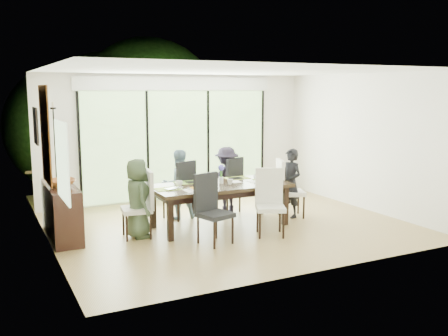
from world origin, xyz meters
name	(u,v)px	position (x,y,z in m)	size (l,w,h in m)	color
floor	(230,226)	(0.00, 0.00, -0.01)	(6.00, 5.00, 0.01)	olive
ceiling	(231,70)	(0.00, 0.00, 2.71)	(6.00, 5.00, 0.01)	white
wall_back	(178,137)	(0.00, 2.51, 1.35)	(6.00, 0.02, 2.70)	silver
wall_front	(320,171)	(0.00, -2.51, 1.35)	(6.00, 0.02, 2.70)	beige
wall_left	(47,161)	(-3.01, 0.00, 1.35)	(0.02, 5.00, 2.70)	silver
wall_right	(365,142)	(3.01, 0.00, 1.35)	(0.02, 5.00, 2.70)	silver
glass_doors	(179,145)	(0.00, 2.47, 1.20)	(4.20, 0.02, 2.30)	#598C3F
blinds_header	(178,84)	(0.00, 2.46, 2.50)	(4.40, 0.06, 0.28)	white
mullion_a	(80,150)	(-2.10, 2.46, 1.20)	(0.05, 0.04, 2.30)	black
mullion_b	(148,146)	(-0.70, 2.46, 1.20)	(0.05, 0.04, 2.30)	black
mullion_c	(208,143)	(0.70, 2.46, 1.20)	(0.05, 0.04, 2.30)	black
mullion_d	(262,140)	(2.10, 2.46, 1.20)	(0.05, 0.04, 2.30)	black
side_window	(62,161)	(-2.97, -1.20, 1.50)	(0.02, 0.90, 1.00)	#8CAD7F
deck	(165,193)	(0.00, 3.40, -0.05)	(6.00, 1.80, 0.10)	#4F3722
rail_top	(154,164)	(0.00, 4.20, 0.55)	(6.00, 0.08, 0.06)	brown
foliage_left	(71,128)	(-1.80, 5.20, 1.44)	(3.20, 3.20, 3.20)	#14380F
foliage_mid	(148,111)	(0.40, 5.80, 1.80)	(4.00, 4.00, 4.00)	#14380F
foliage_right	(219,130)	(2.20, 5.00, 1.26)	(2.80, 2.80, 2.80)	#14380F
foliage_far	(106,117)	(-0.60, 6.50, 1.62)	(3.60, 3.60, 3.60)	#14380F
table_top	(220,186)	(-0.17, 0.07, 0.72)	(2.40, 1.10, 0.06)	black
table_apron	(220,191)	(-0.17, 0.07, 0.63)	(2.20, 0.90, 0.10)	black
table_leg_fl	(170,220)	(-1.25, -0.36, 0.35)	(0.09, 0.09, 0.69)	black
table_leg_fr	(285,206)	(0.91, -0.36, 0.35)	(0.09, 0.09, 0.69)	black
table_leg_bl	(153,208)	(-1.25, 0.50, 0.35)	(0.09, 0.09, 0.69)	black
table_leg_br	(260,196)	(0.91, 0.50, 0.35)	(0.09, 0.09, 0.69)	black
chair_left_end	(136,204)	(-1.67, 0.07, 0.55)	(0.46, 0.46, 1.10)	beige
chair_right_end	(292,188)	(1.33, 0.07, 0.55)	(0.46, 0.46, 1.10)	white
chair_far_left	(178,189)	(-0.62, 0.92, 0.55)	(0.46, 0.46, 1.10)	black
chair_far_right	(226,185)	(0.38, 0.92, 0.55)	(0.46, 0.46, 1.10)	black
chair_near_left	(215,209)	(-0.67, -0.80, 0.55)	(0.46, 0.46, 1.10)	black
chair_near_right	(270,203)	(0.33, -0.80, 0.55)	(0.46, 0.46, 1.10)	silver
person_left_end	(137,198)	(-1.65, 0.07, 0.65)	(0.60, 0.38, 1.29)	#394830
person_right_end	(291,183)	(1.31, 0.07, 0.65)	(0.60, 0.38, 1.29)	black
person_far_left	(178,184)	(-0.62, 0.90, 0.65)	(0.60, 0.38, 1.29)	#7694AB
person_far_right	(227,180)	(0.38, 0.90, 0.65)	(0.60, 0.38, 1.29)	#231E2D
placemat_left	(168,189)	(-1.12, 0.07, 0.75)	(0.44, 0.32, 0.01)	#9EC044
placemat_right	(267,180)	(0.78, 0.07, 0.75)	(0.44, 0.32, 0.01)	#8ABC43
placemat_far_l	(187,182)	(-0.62, 0.47, 0.75)	(0.44, 0.32, 0.01)	#7BAE3E
placemat_far_r	(237,178)	(0.38, 0.47, 0.75)	(0.44, 0.32, 0.01)	#9EBB42
placemat_paper	(198,190)	(-0.72, -0.23, 0.75)	(0.44, 0.32, 0.01)	white
tablet_far_l	(193,182)	(-0.52, 0.42, 0.76)	(0.26, 0.18, 0.01)	black
tablet_far_r	(236,178)	(0.33, 0.42, 0.76)	(0.24, 0.17, 0.01)	black
papers	(256,181)	(0.53, 0.02, 0.75)	(0.30, 0.22, 0.00)	white
platter_base	(198,189)	(-0.72, -0.23, 0.77)	(0.26, 0.26, 0.02)	white
platter_snacks	(198,188)	(-0.72, -0.23, 0.79)	(0.20, 0.20, 0.01)	orange
vase	(221,180)	(-0.12, 0.12, 0.81)	(0.08, 0.08, 0.12)	silver
hyacinth_stems	(221,173)	(-0.12, 0.12, 0.93)	(0.04, 0.04, 0.16)	#337226
hyacinth_blooms	(221,168)	(-0.12, 0.12, 1.03)	(0.11, 0.11, 0.11)	#5A52CF
laptop	(176,189)	(-1.02, -0.03, 0.76)	(0.33, 0.21, 0.03)	silver
cup_a	(179,183)	(-0.87, 0.22, 0.80)	(0.12, 0.12, 0.10)	white
cup_b	(230,182)	(-0.02, -0.03, 0.80)	(0.10, 0.10, 0.09)	white
cup_c	(257,177)	(0.63, 0.17, 0.80)	(0.12, 0.12, 0.10)	white
book	(231,182)	(0.08, 0.12, 0.76)	(0.16, 0.22, 0.02)	white
sideboard	(62,211)	(-2.76, 0.61, 0.43)	(0.43, 1.53, 0.86)	black
bowl	(61,183)	(-2.76, 0.51, 0.92)	(0.46, 0.46, 0.11)	#985221
candlestick_base	(57,181)	(-2.76, 0.96, 0.88)	(0.10, 0.10, 0.04)	black
candlestick_shaft	(55,145)	(-2.76, 0.96, 1.49)	(0.02, 0.02, 1.20)	black
candlestick_pan	(53,108)	(-2.76, 0.96, 2.08)	(0.10, 0.10, 0.03)	black
candle	(53,105)	(-2.76, 0.96, 2.14)	(0.03, 0.03, 0.10)	silver
tapestry	(45,135)	(-2.97, 0.40, 1.70)	(0.02, 1.00, 1.50)	brown
art_frame	(36,126)	(-2.97, 1.70, 1.75)	(0.03, 0.55, 0.65)	black
art_canvas	(37,126)	(-2.95, 1.70, 1.75)	(0.01, 0.45, 0.55)	#184E4F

